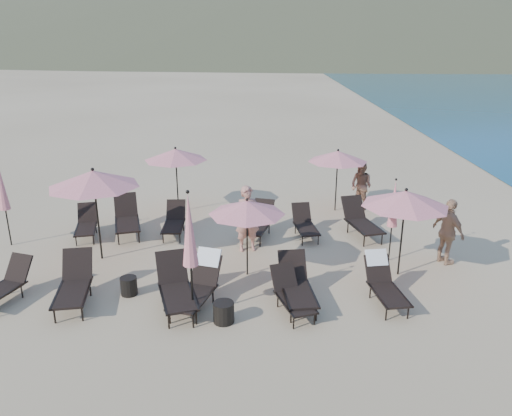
{
  "coord_description": "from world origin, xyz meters",
  "views": [
    {
      "loc": [
        0.07,
        -9.67,
        5.64
      ],
      "look_at": [
        -0.05,
        3.5,
        1.1
      ],
      "focal_mm": 35.0,
      "sensor_mm": 36.0,
      "label": 1
    }
  ],
  "objects_px": {
    "umbrella_closed_1": "(394,204)",
    "umbrella_open_2": "(405,199)",
    "side_table_1": "(224,312)",
    "beachgoer_a": "(248,219)",
    "lounger_0": "(4,284)",
    "umbrella_closed_2": "(1,186)",
    "lounger_5": "(384,282)",
    "lounger_6": "(86,224)",
    "umbrella_closed_0": "(189,231)",
    "lounger_7": "(127,218)",
    "beachgoer_b": "(361,186)",
    "lounger_4": "(297,284)",
    "lounger_8": "(174,221)",
    "lounger_3": "(199,284)",
    "umbrella_open_1": "(247,207)",
    "umbrella_open_4": "(338,156)",
    "beachgoer_c": "(448,232)",
    "lounger_2": "(176,287)",
    "lounger_11": "(361,220)",
    "lounger_12": "(292,294)",
    "lounger_10": "(305,223)",
    "umbrella_open_0": "(93,179)",
    "umbrella_open_3": "(176,155)",
    "lounger_1": "(74,283)",
    "lounger_9": "(259,222)",
    "side_table_0": "(129,286)"
  },
  "relations": [
    {
      "from": "lounger_10",
      "to": "lounger_12",
      "type": "relative_size",
      "value": 0.99
    },
    {
      "from": "lounger_2",
      "to": "umbrella_open_1",
      "type": "relative_size",
      "value": 0.95
    },
    {
      "from": "lounger_5",
      "to": "umbrella_open_0",
      "type": "relative_size",
      "value": 0.66
    },
    {
      "from": "lounger_7",
      "to": "beachgoer_c",
      "type": "xyz_separation_m",
      "value": [
        8.85,
        -2.02,
        0.39
      ]
    },
    {
      "from": "lounger_11",
      "to": "umbrella_closed_1",
      "type": "relative_size",
      "value": 0.83
    },
    {
      "from": "side_table_1",
      "to": "umbrella_closed_1",
      "type": "bearing_deg",
      "value": 36.3
    },
    {
      "from": "lounger_9",
      "to": "side_table_1",
      "type": "relative_size",
      "value": 3.91
    },
    {
      "from": "lounger_1",
      "to": "lounger_8",
      "type": "height_order",
      "value": "lounger_1"
    },
    {
      "from": "lounger_7",
      "to": "umbrella_closed_1",
      "type": "relative_size",
      "value": 0.86
    },
    {
      "from": "umbrella_open_1",
      "to": "umbrella_open_4",
      "type": "relative_size",
      "value": 0.94
    },
    {
      "from": "lounger_2",
      "to": "lounger_7",
      "type": "xyz_separation_m",
      "value": [
        -2.17,
        4.31,
        0.01
      ]
    },
    {
      "from": "umbrella_closed_0",
      "to": "lounger_7",
      "type": "bearing_deg",
      "value": 118.7
    },
    {
      "from": "lounger_12",
      "to": "side_table_1",
      "type": "xyz_separation_m",
      "value": [
        -1.44,
        -0.47,
        -0.17
      ]
    },
    {
      "from": "side_table_1",
      "to": "lounger_8",
      "type": "bearing_deg",
      "value": 110.47
    },
    {
      "from": "umbrella_open_1",
      "to": "umbrella_closed_0",
      "type": "height_order",
      "value": "umbrella_closed_0"
    },
    {
      "from": "lounger_0",
      "to": "umbrella_open_3",
      "type": "relative_size",
      "value": 0.74
    },
    {
      "from": "umbrella_open_3",
      "to": "side_table_0",
      "type": "bearing_deg",
      "value": -92.31
    },
    {
      "from": "lounger_4",
      "to": "lounger_8",
      "type": "bearing_deg",
      "value": 122.67
    },
    {
      "from": "lounger_0",
      "to": "side_table_1",
      "type": "height_order",
      "value": "lounger_0"
    },
    {
      "from": "lounger_2",
      "to": "lounger_8",
      "type": "relative_size",
      "value": 1.23
    },
    {
      "from": "lounger_8",
      "to": "umbrella_open_2",
      "type": "xyz_separation_m",
      "value": [
        6.04,
        -2.64,
        1.58
      ]
    },
    {
      "from": "lounger_0",
      "to": "umbrella_closed_0",
      "type": "height_order",
      "value": "umbrella_closed_0"
    },
    {
      "from": "lounger_9",
      "to": "lounger_12",
      "type": "distance_m",
      "value": 4.35
    },
    {
      "from": "umbrella_open_4",
      "to": "beachgoer_c",
      "type": "bearing_deg",
      "value": -61.34
    },
    {
      "from": "lounger_0",
      "to": "side_table_1",
      "type": "xyz_separation_m",
      "value": [
        4.96,
        -0.82,
        -0.19
      ]
    },
    {
      "from": "lounger_9",
      "to": "lounger_12",
      "type": "xyz_separation_m",
      "value": [
        0.73,
        -4.28,
        -0.05
      ]
    },
    {
      "from": "umbrella_closed_1",
      "to": "lounger_3",
      "type": "bearing_deg",
      "value": -153.59
    },
    {
      "from": "beachgoer_a",
      "to": "umbrella_closed_1",
      "type": "bearing_deg",
      "value": -22.48
    },
    {
      "from": "umbrella_open_4",
      "to": "lounger_7",
      "type": "bearing_deg",
      "value": -161.75
    },
    {
      "from": "side_table_1",
      "to": "beachgoer_a",
      "type": "xyz_separation_m",
      "value": [
        0.41,
        3.71,
        0.7
      ]
    },
    {
      "from": "umbrella_closed_1",
      "to": "umbrella_open_2",
      "type": "bearing_deg",
      "value": -87.67
    },
    {
      "from": "lounger_2",
      "to": "lounger_4",
      "type": "height_order",
      "value": "lounger_2"
    },
    {
      "from": "lounger_0",
      "to": "lounger_10",
      "type": "relative_size",
      "value": 1.06
    },
    {
      "from": "lounger_10",
      "to": "umbrella_open_4",
      "type": "height_order",
      "value": "umbrella_open_4"
    },
    {
      "from": "lounger_6",
      "to": "beachgoer_c",
      "type": "relative_size",
      "value": 0.9
    },
    {
      "from": "lounger_11",
      "to": "umbrella_open_4",
      "type": "bearing_deg",
      "value": 85.88
    },
    {
      "from": "umbrella_closed_0",
      "to": "beachgoer_c",
      "type": "distance_m",
      "value": 6.91
    },
    {
      "from": "lounger_0",
      "to": "lounger_6",
      "type": "relative_size",
      "value": 1.04
    },
    {
      "from": "lounger_8",
      "to": "beachgoer_b",
      "type": "height_order",
      "value": "beachgoer_b"
    },
    {
      "from": "umbrella_closed_0",
      "to": "beachgoer_a",
      "type": "height_order",
      "value": "umbrella_closed_0"
    },
    {
      "from": "lounger_8",
      "to": "lounger_10",
      "type": "distance_m",
      "value": 3.9
    },
    {
      "from": "lounger_10",
      "to": "umbrella_open_1",
      "type": "relative_size",
      "value": 0.77
    },
    {
      "from": "umbrella_open_4",
      "to": "umbrella_closed_0",
      "type": "distance_m",
      "value": 7.95
    },
    {
      "from": "lounger_5",
      "to": "umbrella_open_2",
      "type": "height_order",
      "value": "umbrella_open_2"
    },
    {
      "from": "umbrella_closed_2",
      "to": "beachgoer_a",
      "type": "distance_m",
      "value": 6.83
    },
    {
      "from": "lounger_11",
      "to": "beachgoer_a",
      "type": "xyz_separation_m",
      "value": [
        -3.33,
        -1.12,
        0.45
      ]
    },
    {
      "from": "beachgoer_b",
      "to": "lounger_6",
      "type": "bearing_deg",
      "value": -114.2
    },
    {
      "from": "lounger_11",
      "to": "lounger_12",
      "type": "xyz_separation_m",
      "value": [
        -2.31,
        -4.37,
        -0.08
      ]
    },
    {
      "from": "umbrella_closed_2",
      "to": "lounger_5",
      "type": "bearing_deg",
      "value": -17.29
    },
    {
      "from": "umbrella_closed_1",
      "to": "beachgoer_a",
      "type": "xyz_separation_m",
      "value": [
        -3.76,
        0.65,
        -0.65
      ]
    }
  ]
}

